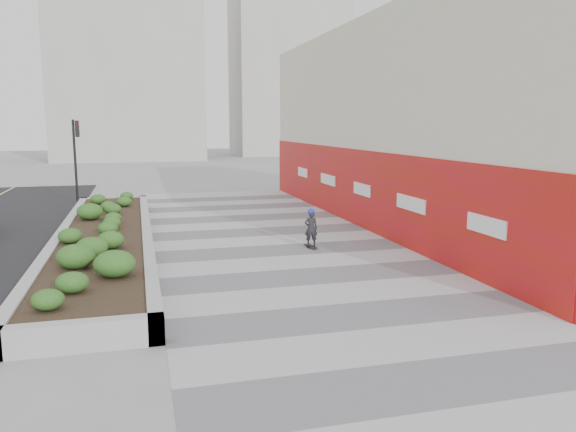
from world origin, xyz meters
name	(u,v)px	position (x,y,z in m)	size (l,w,h in m)	color
ground	(336,296)	(0.00, 0.00, 0.00)	(160.00, 160.00, 0.00)	gray
walkway	(300,265)	(0.00, 3.00, 0.01)	(8.00, 36.00, 0.01)	#A8A8AD
building	(423,124)	(6.98, 8.98, 3.98)	(6.04, 24.08, 8.00)	beige
planter	(104,234)	(-5.50, 7.00, 0.42)	(3.00, 18.00, 0.90)	#9E9EA0
traffic_signal_near	(76,149)	(-7.23, 17.50, 2.76)	(0.33, 0.28, 4.20)	black
distant_bldg_north_l	(127,69)	(-5.00, 55.00, 10.00)	(16.00, 12.00, 20.00)	#ADAAA3
distant_bldg_north_r	(288,61)	(15.00, 60.00, 12.00)	(14.00, 10.00, 24.00)	#ADAAA3
manhole_cover	(316,264)	(0.50, 3.00, 0.00)	(0.44, 0.44, 0.01)	#595654
skateboarder	(311,228)	(0.97, 5.05, 0.67)	(0.46, 0.74, 1.31)	beige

